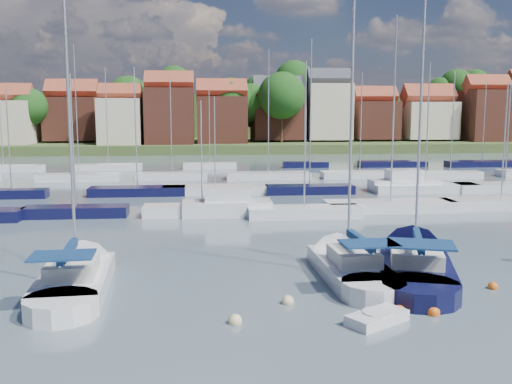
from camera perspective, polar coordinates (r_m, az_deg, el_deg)
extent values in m
plane|color=#4F616B|center=(65.40, 0.94, 0.90)|extent=(260.00, 260.00, 0.00)
cube|color=silver|center=(28.01, -17.63, -8.81)|extent=(3.42, 7.37, 1.20)
cone|color=silver|center=(32.30, -16.44, -6.51)|extent=(3.20, 3.67, 3.00)
cylinder|color=silver|center=(24.63, -18.90, -11.22)|extent=(3.17, 3.17, 1.20)
cube|color=beige|center=(27.28, -17.88, -7.20)|extent=(2.28, 3.12, 0.70)
cylinder|color=#B2B2B7|center=(27.35, -18.13, 6.24)|extent=(0.14, 0.14, 13.33)
cylinder|color=#B2B2B7|center=(26.11, -18.29, -5.97)|extent=(0.34, 4.00, 0.10)
cube|color=navy|center=(26.08, -18.31, -5.65)|extent=(0.53, 3.81, 0.35)
cube|color=navy|center=(24.80, -18.81, -6.02)|extent=(2.65, 1.95, 0.08)
cube|color=silver|center=(29.07, 9.43, -7.91)|extent=(3.10, 7.05, 1.20)
cone|color=silver|center=(33.12, 7.28, -5.87)|extent=(3.00, 3.47, 2.91)
cylinder|color=silver|center=(25.89, 11.65, -9.98)|extent=(2.99, 2.99, 1.20)
cube|color=beige|center=(28.37, 9.75, -6.33)|extent=(2.12, 2.96, 0.70)
cylinder|color=#B2B2B7|center=(28.43, 9.48, 6.17)|extent=(0.14, 0.14, 12.91)
cylinder|color=#B2B2B7|center=(27.27, 10.39, -5.09)|extent=(0.21, 3.88, 0.10)
cube|color=navy|center=(27.24, 10.39, -4.79)|extent=(0.41, 3.69, 0.35)
cube|color=navy|center=(26.04, 11.23, -5.07)|extent=(2.52, 1.81, 0.08)
cube|color=black|center=(30.06, 15.60, -7.56)|extent=(5.79, 8.90, 1.20)
cone|color=black|center=(35.04, 15.13, -5.31)|extent=(4.49, 4.86, 3.43)
cylinder|color=black|center=(26.12, 16.10, -9.98)|extent=(4.32, 4.32, 1.20)
cube|color=beige|center=(29.27, 15.73, -6.07)|extent=(3.34, 4.00, 0.70)
cylinder|color=#B2B2B7|center=(29.56, 16.16, 8.64)|extent=(0.14, 0.14, 15.61)
cylinder|color=#B2B2B7|center=(27.96, 15.93, -4.95)|extent=(1.49, 4.39, 0.10)
cube|color=navy|center=(27.93, 15.95, -4.65)|extent=(1.61, 4.23, 0.35)
cube|color=navy|center=(26.45, 16.16, -5.03)|extent=(3.41, 2.85, 0.08)
cube|color=silver|center=(23.26, 12.00, -12.30)|extent=(2.77, 2.34, 0.50)
cylinder|color=silver|center=(23.21, 12.01, -11.97)|extent=(1.17, 1.17, 0.32)
sphere|color=beige|center=(22.82, -2.11, -13.00)|extent=(0.55, 0.55, 0.55)
sphere|color=beige|center=(25.03, 3.19, -11.07)|extent=(0.53, 0.53, 0.53)
sphere|color=#D85914|center=(24.56, 14.14, -11.69)|extent=(0.49, 0.49, 0.49)
sphere|color=beige|center=(33.49, 7.88, -6.17)|extent=(0.50, 0.50, 0.50)
sphere|color=#D85914|center=(24.78, 17.30, -11.64)|extent=(0.54, 0.54, 0.54)
sphere|color=#D85914|center=(29.13, 22.59, -8.91)|extent=(0.47, 0.47, 0.47)
cube|color=black|center=(46.74, -17.56, -1.96)|extent=(8.01, 2.24, 1.00)
cylinder|color=#B2B2B7|center=(46.13, -17.86, 4.88)|extent=(0.12, 0.12, 10.16)
cube|color=silver|center=(45.36, -5.40, -1.91)|extent=(9.22, 2.58, 1.00)
cylinder|color=#B2B2B7|center=(44.80, -5.48, 3.88)|extent=(0.12, 0.12, 8.18)
cube|color=silver|center=(44.51, 4.84, -2.10)|extent=(8.78, 2.46, 1.00)
cylinder|color=#B2B2B7|center=(43.84, 4.93, 5.68)|extent=(0.12, 0.12, 11.06)
cube|color=silver|center=(48.38, 13.29, -1.46)|extent=(10.79, 3.02, 1.00)
cylinder|color=#B2B2B7|center=(47.73, 13.60, 7.97)|extent=(0.12, 0.12, 14.87)
cube|color=silver|center=(52.63, 23.27, -1.15)|extent=(10.13, 2.84, 1.00)
cylinder|color=#B2B2B7|center=(52.10, 23.59, 4.61)|extent=(0.12, 0.12, 9.59)
cube|color=silver|center=(45.18, -2.92, -1.73)|extent=(7.00, 2.60, 1.40)
cube|color=silver|center=(45.01, -2.93, -0.35)|extent=(3.50, 2.20, 1.30)
cube|color=black|center=(58.83, -23.22, -0.23)|extent=(6.54, 1.83, 1.00)
cylinder|color=#B2B2B7|center=(58.36, -23.50, 4.81)|extent=(0.12, 0.12, 9.37)
cube|color=black|center=(57.01, -11.76, 0.01)|extent=(9.30, 2.60, 1.00)
cylinder|color=#B2B2B7|center=(56.49, -11.94, 6.29)|extent=(0.12, 0.12, 11.48)
cube|color=silver|center=(57.05, -4.10, 0.17)|extent=(10.40, 2.91, 1.00)
cylinder|color=#B2B2B7|center=(56.58, -4.15, 5.07)|extent=(0.12, 0.12, 8.77)
cube|color=black|center=(57.33, 5.38, 0.19)|extent=(8.80, 2.46, 1.00)
cylinder|color=#B2B2B7|center=(56.78, 5.48, 7.88)|extent=(0.12, 0.12, 14.33)
cube|color=silver|center=(60.59, 16.54, 0.32)|extent=(10.73, 3.00, 1.00)
cylinder|color=#B2B2B7|center=(60.09, 16.79, 6.54)|extent=(0.12, 0.12, 12.14)
cube|color=silver|center=(64.05, 23.61, 0.38)|extent=(10.48, 2.93, 1.00)
cylinder|color=#B2B2B7|center=(63.61, 23.89, 5.42)|extent=(0.12, 0.12, 10.28)
cube|color=silver|center=(60.66, 14.55, 0.55)|extent=(7.00, 2.60, 1.40)
cube|color=silver|center=(60.52, 14.59, 1.58)|extent=(3.50, 2.20, 1.30)
cube|color=silver|center=(70.63, -17.26, 1.36)|extent=(9.71, 2.72, 1.00)
cylinder|color=#B2B2B7|center=(70.19, -17.53, 7.81)|extent=(0.12, 0.12, 14.88)
cube|color=silver|center=(69.52, -8.39, 1.53)|extent=(8.49, 2.38, 1.00)
cylinder|color=#B2B2B7|center=(69.10, -8.50, 6.61)|extent=(0.12, 0.12, 11.31)
cube|color=silver|center=(69.18, 1.24, 1.59)|extent=(10.16, 2.85, 1.00)
cylinder|color=#B2B2B7|center=(68.73, 1.26, 8.06)|extent=(0.12, 0.12, 14.59)
cube|color=silver|center=(71.52, 10.33, 1.67)|extent=(9.53, 2.67, 1.00)
cylinder|color=#B2B2B7|center=(71.10, 10.46, 6.85)|extent=(0.12, 0.12, 11.91)
cube|color=silver|center=(73.99, 18.84, 1.58)|extent=(7.62, 2.13, 1.00)
cylinder|color=#B2B2B7|center=(73.58, 19.08, 6.66)|extent=(0.12, 0.12, 12.13)
cube|color=silver|center=(84.89, -23.92, 2.10)|extent=(10.37, 2.90, 1.00)
cylinder|color=#B2B2B7|center=(84.53, -24.20, 6.89)|extent=(0.12, 0.12, 13.20)
cube|color=silver|center=(82.44, -14.54, 2.38)|extent=(9.24, 2.59, 1.00)
cylinder|color=#B2B2B7|center=(82.07, -14.72, 7.31)|extent=(0.12, 0.12, 13.17)
cube|color=silver|center=(82.16, -4.64, 2.60)|extent=(7.57, 2.12, 1.00)
cylinder|color=#B2B2B7|center=(81.82, -4.68, 6.52)|extent=(0.12, 0.12, 10.24)
cube|color=black|center=(83.71, 4.97, 2.70)|extent=(6.58, 1.84, 1.00)
cylinder|color=#B2B2B7|center=(83.40, 5.01, 5.78)|extent=(0.12, 0.12, 8.01)
cube|color=black|center=(86.96, 13.48, 2.70)|extent=(9.92, 2.78, 1.00)
cylinder|color=#B2B2B7|center=(86.62, 13.61, 6.63)|extent=(0.12, 0.12, 10.92)
cube|color=black|center=(91.24, 21.65, 2.60)|extent=(10.55, 2.95, 1.00)
cylinder|color=#B2B2B7|center=(90.91, 21.86, 6.53)|extent=(0.12, 0.12, 11.51)
cube|color=#3F4B25|center=(141.88, -2.55, 4.91)|extent=(200.00, 70.00, 3.00)
cube|color=#3F4B25|center=(166.66, -3.01, 7.00)|extent=(200.00, 60.00, 14.00)
cube|color=beige|center=(122.58, -23.48, 6.36)|extent=(9.35, 10.04, 8.56)
cube|color=brown|center=(122.60, -23.63, 8.89)|extent=(9.54, 4.63, 4.63)
cube|color=brown|center=(125.09, -17.80, 6.98)|extent=(10.37, 9.97, 8.73)
cube|color=brown|center=(125.14, -17.91, 9.56)|extent=(10.57, 5.13, 5.13)
cube|color=beige|center=(114.55, -13.35, 6.83)|extent=(8.09, 8.80, 8.96)
cube|color=brown|center=(114.58, -13.44, 9.57)|extent=(8.25, 4.00, 4.00)
cube|color=brown|center=(114.58, -8.60, 7.46)|extent=(9.36, 10.17, 10.97)
cube|color=brown|center=(114.70, -8.67, 10.78)|extent=(9.54, 4.63, 4.63)
cube|color=brown|center=(116.22, -3.43, 7.17)|extent=(9.90, 8.56, 9.42)
cube|color=brown|center=(116.27, -3.46, 10.09)|extent=(10.10, 4.90, 4.90)
cube|color=brown|center=(122.23, 2.23, 7.52)|extent=(10.59, 8.93, 9.49)
cube|color=#383A42|center=(122.32, 2.24, 10.35)|extent=(10.80, 5.24, 5.24)
cube|color=beige|center=(123.26, 7.22, 7.97)|extent=(9.01, 8.61, 11.65)
cube|color=#383A42|center=(123.44, 7.28, 11.18)|extent=(9.19, 4.46, 4.46)
cube|color=brown|center=(127.13, 11.73, 7.04)|extent=(9.10, 9.34, 8.00)
cube|color=brown|center=(127.15, 11.80, 9.35)|extent=(9.28, 4.50, 4.50)
cube|color=beige|center=(130.71, 16.76, 6.87)|extent=(10.86, 9.59, 7.88)
cube|color=brown|center=(130.73, 16.85, 9.18)|extent=(11.07, 5.37, 5.37)
cube|color=brown|center=(133.20, 21.95, 7.05)|extent=(9.18, 9.96, 10.97)
cube|color=brown|center=(133.31, 22.11, 9.89)|extent=(9.36, 4.54, 4.54)
cylinder|color=#382619|center=(153.94, 19.28, 7.78)|extent=(0.50, 0.50, 4.47)
sphere|color=#225219|center=(154.07, 19.39, 10.04)|extent=(8.18, 8.18, 8.18)
cylinder|color=#382619|center=(120.96, -0.40, 6.04)|extent=(0.50, 0.50, 4.46)
sphere|color=#225219|center=(120.89, -0.40, 8.91)|extent=(8.15, 8.15, 8.15)
cylinder|color=#382619|center=(139.97, 3.80, 8.25)|extent=(0.50, 0.50, 5.15)
sphere|color=#225219|center=(140.16, 3.82, 11.11)|extent=(9.41, 9.41, 9.41)
cylinder|color=#382619|center=(140.93, -8.12, 8.23)|extent=(0.50, 0.50, 4.56)
sphere|color=#225219|center=(141.08, -8.18, 10.74)|extent=(8.34, 8.34, 8.34)
cylinder|color=#382619|center=(130.76, -12.57, 6.16)|extent=(0.50, 0.50, 5.15)
sphere|color=#225219|center=(130.73, -12.67, 9.22)|extent=(9.42, 9.42, 9.42)
cylinder|color=#382619|center=(135.49, -19.04, 7.06)|extent=(0.50, 0.50, 3.42)
sphere|color=#225219|center=(135.52, -19.13, 9.03)|extent=(6.26, 6.26, 6.26)
cylinder|color=#382619|center=(130.97, 3.77, 6.03)|extent=(0.50, 0.50, 3.77)
sphere|color=#225219|center=(130.88, 3.80, 8.27)|extent=(6.89, 6.89, 6.89)
cylinder|color=#382619|center=(116.63, 2.57, 6.14)|extent=(0.50, 0.50, 5.21)
sphere|color=#225219|center=(116.60, 2.59, 9.62)|extent=(9.53, 9.53, 9.53)
cylinder|color=#382619|center=(143.93, 23.36, 5.42)|extent=(0.50, 0.50, 2.97)
sphere|color=#225219|center=(143.84, 23.45, 7.02)|extent=(5.44, 5.44, 5.44)
cylinder|color=#382619|center=(118.46, -2.54, 6.08)|extent=(0.50, 0.50, 4.84)
sphere|color=#225219|center=(118.41, -2.56, 9.26)|extent=(8.85, 8.85, 8.85)
cylinder|color=#382619|center=(152.47, 17.83, 7.72)|extent=(0.50, 0.50, 3.72)
sphere|color=#225219|center=(152.56, 17.91, 9.61)|extent=(6.80, 6.80, 6.80)
cylinder|color=#382619|center=(133.60, 21.95, 5.57)|extent=(0.50, 0.50, 4.05)
sphere|color=#225219|center=(133.52, 22.07, 7.92)|extent=(7.40, 7.40, 7.40)
cylinder|color=#382619|center=(122.09, -21.60, 5.39)|extent=(0.50, 0.50, 4.00)
sphere|color=#225219|center=(122.01, -21.74, 7.93)|extent=(7.32, 7.32, 7.32)
cylinder|color=#382619|center=(138.49, 0.36, 7.99)|extent=(0.50, 0.50, 3.93)
sphere|color=#225219|center=(138.58, 0.36, 10.20)|extent=(7.19, 7.19, 7.19)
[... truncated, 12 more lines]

